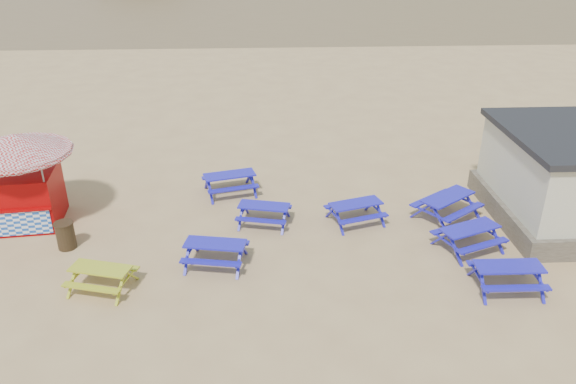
{
  "coord_description": "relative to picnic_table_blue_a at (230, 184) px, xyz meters",
  "views": [
    {
      "loc": [
        -1.12,
        -15.44,
        9.26
      ],
      "look_at": [
        -0.23,
        1.5,
        1.0
      ],
      "focal_mm": 35.0,
      "sensor_mm": 36.0,
      "label": 1
    }
  ],
  "objects": [
    {
      "name": "picnic_table_blue_e",
      "position": [
        7.53,
        -4.36,
        -0.0
      ],
      "size": [
        2.28,
        2.08,
        0.78
      ],
      "rotation": [
        0.0,
        0.0,
        0.38
      ],
      "color": "#1C13A5",
      "rests_on": "ground"
    },
    {
      "name": "wet_sand",
      "position": [
        2.29,
        51.44,
        -0.39
      ],
      "size": [
        400.0,
        400.0,
        0.0
      ],
      "primitive_type": "plane",
      "color": "brown",
      "rests_on": "ground"
    },
    {
      "name": "picnic_table_blue_d",
      "position": [
        -0.22,
        -4.82,
        -0.02
      ],
      "size": [
        2.01,
        1.73,
        0.75
      ],
      "rotation": [
        0.0,
        0.0,
        -0.18
      ],
      "color": "#1C13A5",
      "rests_on": "ground"
    },
    {
      "name": "picnic_table_blue_a",
      "position": [
        0.0,
        0.0,
        0.0
      ],
      "size": [
        2.19,
        1.93,
        0.79
      ],
      "rotation": [
        0.0,
        0.0,
        0.26
      ],
      "color": "#1C13A5",
      "rests_on": "ground"
    },
    {
      "name": "ice_cream_kiosk",
      "position": [
        -6.66,
        -1.87,
        1.6
      ],
      "size": [
        3.89,
        3.89,
        3.17
      ],
      "rotation": [
        0.0,
        0.0,
        0.1
      ],
      "color": "#940204",
      "rests_on": "ground"
    },
    {
      "name": "picnic_table_yellow",
      "position": [
        -3.29,
        -5.89,
        -0.05
      ],
      "size": [
        1.95,
        1.72,
        0.69
      ],
      "rotation": [
        0.0,
        0.0,
        -0.27
      ],
      "color": "#97B01E",
      "rests_on": "ground"
    },
    {
      "name": "ground",
      "position": [
        2.29,
        -3.56,
        -0.39
      ],
      "size": [
        400.0,
        400.0,
        0.0
      ],
      "primitive_type": "plane",
      "color": "tan",
      "rests_on": "ground"
    },
    {
      "name": "litter_bin",
      "position": [
        -4.93,
        -3.62,
        0.06
      ],
      "size": [
        0.6,
        0.6,
        0.89
      ],
      "color": "#322315",
      "rests_on": "ground"
    },
    {
      "name": "picnic_table_blue_b",
      "position": [
        1.24,
        -2.41,
        -0.04
      ],
      "size": [
        1.94,
        1.7,
        0.71
      ],
      "rotation": [
        0.0,
        0.0,
        -0.23
      ],
      "color": "#1C13A5",
      "rests_on": "ground"
    },
    {
      "name": "picnic_table_blue_c",
      "position": [
        7.47,
        -2.33,
        0.03
      ],
      "size": [
        2.58,
        2.49,
        0.84
      ],
      "rotation": [
        0.0,
        0.0,
        0.62
      ],
      "color": "#1C13A5",
      "rests_on": "ground"
    },
    {
      "name": "picnic_table_blue_f",
      "position": [
        7.87,
        -6.48,
        -0.01
      ],
      "size": [
        1.86,
        1.51,
        0.77
      ],
      "rotation": [
        0.0,
        0.0,
        -0.02
      ],
      "color": "#1C13A5",
      "rests_on": "ground"
    },
    {
      "name": "picnic_table_blue_g",
      "position": [
        4.32,
        -2.47,
        -0.03
      ],
      "size": [
        2.1,
        1.87,
        0.74
      ],
      "rotation": [
        0.0,
        0.0,
        0.3
      ],
      "color": "#1C13A5",
      "rests_on": "ground"
    }
  ]
}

